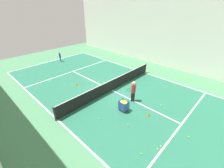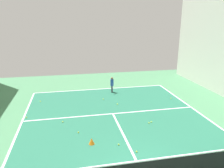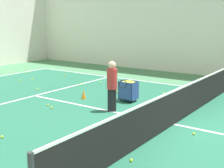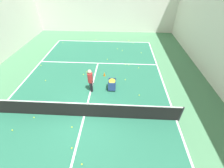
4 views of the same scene
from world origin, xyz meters
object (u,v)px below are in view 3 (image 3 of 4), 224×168
at_px(tennis_net, 175,107).
at_px(ball_cart, 129,87).
at_px(coach_at_net, 112,83).
at_px(training_cone_1, 84,94).

xyz_separation_m(tennis_net, ball_cart, (1.43, 2.47, 0.01)).
bearing_deg(ball_cart, tennis_net, -120.14).
distance_m(tennis_net, ball_cart, 2.86).
bearing_deg(ball_cart, coach_at_net, -170.18).
bearing_deg(coach_at_net, training_cone_1, 133.23).
bearing_deg(coach_at_net, tennis_net, -27.23).
relative_size(ball_cart, training_cone_1, 2.24).
relative_size(tennis_net, coach_at_net, 6.30).
distance_m(coach_at_net, ball_cart, 1.46).
bearing_deg(tennis_net, coach_at_net, 88.61).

